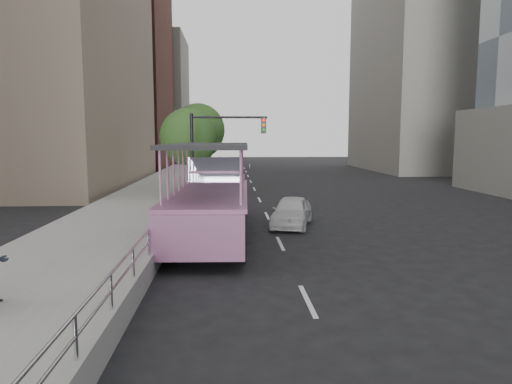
{
  "coord_description": "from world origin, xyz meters",
  "views": [
    {
      "loc": [
        -0.85,
        -12.5,
        3.91
      ],
      "look_at": [
        0.06,
        3.36,
        2.01
      ],
      "focal_mm": 32.0,
      "sensor_mm": 36.0,
      "label": 1
    }
  ],
  "objects": [
    {
      "name": "duck_boat",
      "position": [
        -1.56,
        5.82,
        1.37
      ],
      "size": [
        3.11,
        11.19,
        3.68
      ],
      "color": "black",
      "rests_on": "ground"
    },
    {
      "name": "sidewalk",
      "position": [
        -5.75,
        10.0,
        0.15
      ],
      "size": [
        5.5,
        80.0,
        0.3
      ],
      "primitive_type": "cube",
      "color": "#A3A29D",
      "rests_on": "ground"
    },
    {
      "name": "midrise_brick",
      "position": [
        -18.0,
        48.0,
        13.0
      ],
      "size": [
        18.0,
        16.0,
        26.0
      ],
      "primitive_type": "cube",
      "color": "brown",
      "rests_on": "ground"
    },
    {
      "name": "midrise_stone_a",
      "position": [
        26.0,
        42.0,
        16.0
      ],
      "size": [
        20.0,
        20.0,
        32.0
      ],
      "primitive_type": "cube",
      "color": "slate",
      "rests_on": "ground"
    },
    {
      "name": "midrise_stone_b",
      "position": [
        -16.0,
        64.0,
        10.0
      ],
      "size": [
        16.0,
        14.0,
        20.0
      ],
      "primitive_type": "cube",
      "color": "slate",
      "rests_on": "ground"
    },
    {
      "name": "parking_sign",
      "position": [
        -2.72,
        9.24,
        1.69
      ],
      "size": [
        0.18,
        0.59,
        2.69
      ],
      "color": "black",
      "rests_on": "ground"
    },
    {
      "name": "car",
      "position": [
        1.87,
        7.32,
        0.66
      ],
      "size": [
        2.54,
        4.15,
        1.32
      ],
      "primitive_type": "imported",
      "rotation": [
        0.0,
        0.0,
        -0.27
      ],
      "color": "silver",
      "rests_on": "ground"
    },
    {
      "name": "kerb_wall",
      "position": [
        -3.12,
        2.0,
        0.48
      ],
      "size": [
        0.24,
        30.0,
        0.36
      ],
      "primitive_type": "cube",
      "color": "#A0A09B",
      "rests_on": "sidewalk"
    },
    {
      "name": "street_tree_far",
      "position": [
        -3.1,
        21.93,
        4.31
      ],
      "size": [
        3.97,
        3.97,
        6.45
      ],
      "color": "#382719",
      "rests_on": "ground"
    },
    {
      "name": "traffic_signal",
      "position": [
        -1.7,
        12.5,
        3.5
      ],
      "size": [
        4.2,
        0.32,
        5.2
      ],
      "color": "black",
      "rests_on": "ground"
    },
    {
      "name": "guardrail",
      "position": [
        -3.12,
        2.0,
        1.14
      ],
      "size": [
        0.07,
        22.0,
        0.71
      ],
      "color": "#B8B9BD",
      "rests_on": "kerb_wall"
    },
    {
      "name": "street_tree_near",
      "position": [
        -3.3,
        15.93,
        3.82
      ],
      "size": [
        3.52,
        3.52,
        5.72
      ],
      "color": "#382719",
      "rests_on": "ground"
    },
    {
      "name": "ground",
      "position": [
        0.0,
        0.0,
        0.0
      ],
      "size": [
        160.0,
        160.0,
        0.0
      ],
      "primitive_type": "plane",
      "color": "black"
    }
  ]
}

